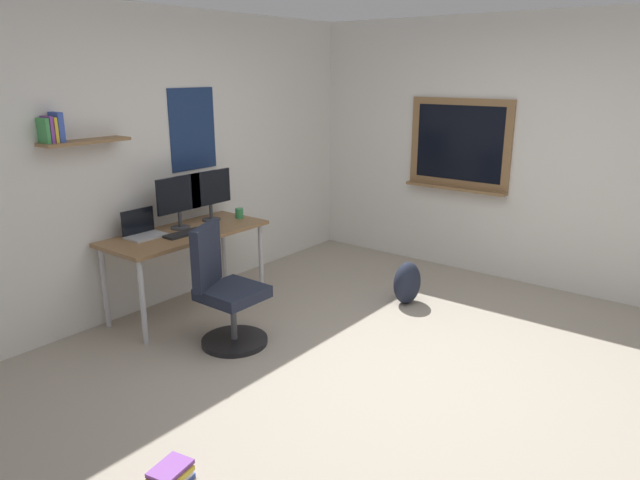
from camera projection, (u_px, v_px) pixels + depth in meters
name	position (u px, v px, depth m)	size (l,w,h in m)	color
ground_plane	(396.00, 373.00, 4.12)	(5.20, 5.20, 0.00)	#9E9384
wall_back	(165.00, 159.00, 5.19)	(5.00, 0.30, 2.60)	silver
wall_right	(529.00, 153.00, 5.62)	(0.22, 5.00, 2.60)	silver
desk	(186.00, 239.00, 5.04)	(1.44, 0.63, 0.73)	olive
office_chair	(225.00, 294.00, 4.47)	(0.54, 0.56, 0.95)	black
laptop	(143.00, 230.00, 4.84)	(0.31, 0.21, 0.23)	#ADAFB5
monitor_primary	(179.00, 198.00, 5.03)	(0.46, 0.17, 0.46)	#38383D
monitor_secondary	(211.00, 192.00, 5.30)	(0.46, 0.17, 0.46)	#38383D
keyboard	(185.00, 233.00, 4.91)	(0.37, 0.13, 0.02)	black
computer_mouse	(210.00, 226.00, 5.12)	(0.10, 0.06, 0.03)	#262628
coffee_mug	(239.00, 213.00, 5.45)	(0.08, 0.08, 0.09)	#338C4C
backpack	(407.00, 283.00, 5.31)	(0.32, 0.22, 0.39)	#1E2333
book_stack_on_floor	(170.00, 476.00, 2.99)	(0.25, 0.20, 0.11)	#3851B2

